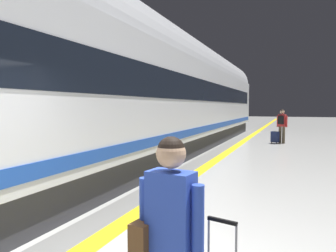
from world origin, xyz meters
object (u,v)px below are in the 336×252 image
traveller_foreground (169,233)px  passenger_near (282,123)px  high_speed_train (130,86)px  suitcase_near (275,137)px

traveller_foreground → passenger_near: bearing=89.0°
passenger_near → traveller_foreground: bearing=-91.0°
passenger_near → high_speed_train: bearing=-116.0°
high_speed_train → suitcase_near: high_speed_train is taller
high_speed_train → passenger_near: (4.14, 8.49, -1.47)m
traveller_foreground → suitcase_near: traveller_foreground is taller
passenger_near → suitcase_near: bearing=-158.2°
high_speed_train → suitcase_near: 9.45m
high_speed_train → suitcase_near: size_ratio=56.50×
passenger_near → suitcase_near: size_ratio=2.88×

